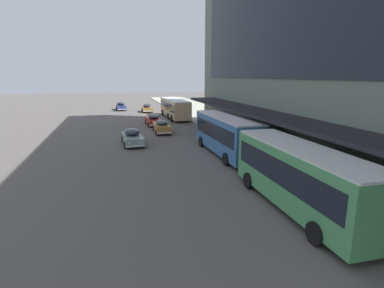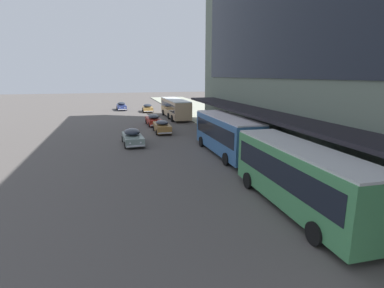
% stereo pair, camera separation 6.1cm
% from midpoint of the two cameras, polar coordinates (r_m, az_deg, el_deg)
% --- Properties ---
extents(transit_bus_kerbside_front, '(2.84, 10.22, 3.39)m').
position_cam_midpoint_polar(transit_bus_kerbside_front, '(16.36, 19.77, -5.44)').
color(transit_bus_kerbside_front, '#479258').
rests_on(transit_bus_kerbside_front, ground).
extents(transit_bus_kerbside_rear, '(2.86, 10.08, 3.41)m').
position_cam_midpoint_polar(transit_bus_kerbside_rear, '(26.44, 6.54, 2.14)').
color(transit_bus_kerbside_rear, '#37669C').
rests_on(transit_bus_kerbside_rear, ground).
extents(transit_bus_kerbside_far, '(2.93, 11.59, 3.06)m').
position_cam_midpoint_polar(transit_bus_kerbside_far, '(49.05, -3.35, 6.99)').
color(transit_bus_kerbside_far, tan).
rests_on(transit_bus_kerbside_far, ground).
extents(sedan_second_near, '(1.94, 4.94, 1.54)m').
position_cam_midpoint_polar(sedan_second_near, '(36.81, -5.84, 3.37)').
color(sedan_second_near, '#9F7036').
rests_on(sedan_second_near, ground).
extents(sedan_trailing_near, '(1.96, 5.05, 1.59)m').
position_cam_midpoint_polar(sedan_trailing_near, '(62.39, -13.43, 7.04)').
color(sedan_trailing_near, navy).
rests_on(sedan_trailing_near, ground).
extents(sedan_second_mid, '(2.05, 4.49, 1.54)m').
position_cam_midpoint_polar(sedan_second_mid, '(58.08, -8.59, 6.80)').
color(sedan_second_mid, '#A07739').
rests_on(sedan_second_mid, ground).
extents(sedan_oncoming_rear, '(1.99, 5.01, 1.54)m').
position_cam_midpoint_polar(sedan_oncoming_rear, '(42.44, -7.42, 4.59)').
color(sedan_oncoming_rear, '#AA251A').
rests_on(sedan_oncoming_rear, ground).
extents(sedan_far_back, '(2.11, 4.91, 1.59)m').
position_cam_midpoint_polar(sedan_far_back, '(30.96, -11.35, 1.35)').
color(sedan_far_back, gray).
rests_on(sedan_far_back, ground).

